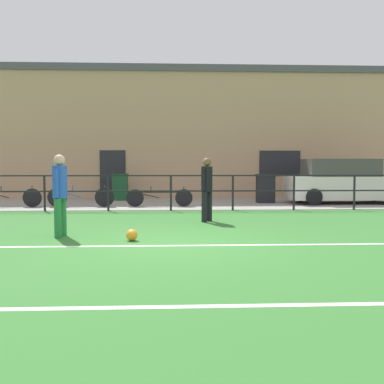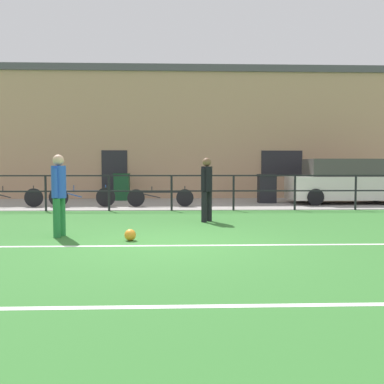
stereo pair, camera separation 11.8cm
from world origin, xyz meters
name	(u,v)px [view 1 (the left image)]	position (x,y,z in m)	size (l,w,h in m)	color
ground	(170,245)	(0.00, 0.00, -0.02)	(60.00, 44.00, 0.04)	#33702D
field_line_touchline	(170,246)	(0.00, -0.16, 0.00)	(36.00, 0.11, 0.00)	white
field_line_hash	(169,307)	(0.00, -3.62, 0.00)	(36.00, 0.11, 0.00)	white
pavement_strip	(171,204)	(0.00, 8.50, 0.01)	(48.00, 5.00, 0.02)	gray
perimeter_fence	(171,187)	(0.00, 6.00, 0.75)	(36.07, 0.07, 1.15)	black
clubhouse_facade	(171,134)	(0.00, 12.20, 2.90)	(28.00, 2.56, 5.78)	tan
player_goalkeeper	(207,186)	(0.93, 3.21, 0.94)	(0.31, 0.38, 1.65)	black
player_striker	(60,190)	(-2.24, 0.93, 0.95)	(0.29, 0.46, 1.68)	#237038
soccer_ball_match	(132,235)	(-0.75, 0.39, 0.11)	(0.22, 0.22, 0.22)	orange
parked_car_red	(344,182)	(6.56, 8.28, 0.81)	(4.37, 1.87, 1.67)	silver
bicycle_parked_0	(81,197)	(-3.11, 7.20, 0.37)	(2.28, 0.04, 0.76)	black
bicycle_parked_1	(159,197)	(-0.41, 7.20, 0.34)	(2.31, 0.04, 0.71)	black
bicycle_parked_2	(9,197)	(-5.54, 7.20, 0.36)	(2.19, 0.04, 0.74)	black
trash_bin_0	(120,187)	(-2.09, 10.08, 0.58)	(0.64, 0.54, 1.10)	#194C28
trash_bin_1	(265,188)	(3.63, 8.63, 0.57)	(0.69, 0.58, 1.10)	black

